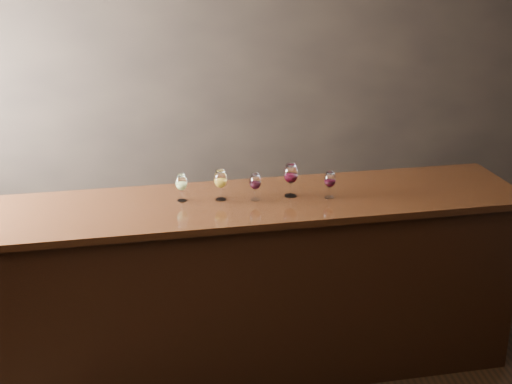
{
  "coord_description": "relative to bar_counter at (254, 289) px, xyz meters",
  "views": [
    {
      "loc": [
        -0.37,
        -3.03,
        2.77
      ],
      "look_at": [
        0.08,
        1.06,
        1.25
      ],
      "focal_mm": 50.0,
      "sensor_mm": 36.0,
      "label": 1
    }
  ],
  "objects": [
    {
      "name": "room_shell",
      "position": [
        -0.3,
        -0.94,
        1.23
      ],
      "size": [
        5.02,
        4.52,
        2.81
      ],
      "color": "black",
      "rests_on": "ground"
    },
    {
      "name": "bar_counter",
      "position": [
        0.0,
        0.0,
        0.0
      ],
      "size": [
        3.35,
        1.02,
        1.15
      ],
      "primitive_type": "cube",
      "rotation": [
        0.0,
        0.0,
        0.09
      ],
      "color": "black",
      "rests_on": "ground"
    },
    {
      "name": "bar_top",
      "position": [
        0.0,
        0.0,
        0.6
      ],
      "size": [
        3.47,
        1.1,
        0.04
      ],
      "primitive_type": "cube",
      "rotation": [
        0.0,
        0.0,
        0.09
      ],
      "color": "black",
      "rests_on": "bar_counter"
    },
    {
      "name": "back_bar_shelf",
      "position": [
        0.47,
        0.97,
        -0.19
      ],
      "size": [
        2.16,
        0.4,
        0.78
      ],
      "primitive_type": "cube",
      "color": "black",
      "rests_on": "ground"
    },
    {
      "name": "glass_white",
      "position": [
        -0.44,
        0.03,
        0.74
      ],
      "size": [
        0.07,
        0.07,
        0.17
      ],
      "color": "white",
      "rests_on": "bar_top"
    },
    {
      "name": "glass_amber",
      "position": [
        -0.2,
        0.03,
        0.75
      ],
      "size": [
        0.08,
        0.08,
        0.19
      ],
      "color": "white",
      "rests_on": "bar_top"
    },
    {
      "name": "glass_red_a",
      "position": [
        0.01,
        -0.0,
        0.73
      ],
      "size": [
        0.07,
        0.07,
        0.17
      ],
      "color": "white",
      "rests_on": "bar_top"
    },
    {
      "name": "glass_red_b",
      "position": [
        0.23,
        0.04,
        0.76
      ],
      "size": [
        0.09,
        0.09,
        0.21
      ],
      "color": "white",
      "rests_on": "bar_top"
    },
    {
      "name": "glass_red_c",
      "position": [
        0.47,
        -0.01,
        0.73
      ],
      "size": [
        0.07,
        0.07,
        0.17
      ],
      "color": "white",
      "rests_on": "bar_top"
    }
  ]
}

